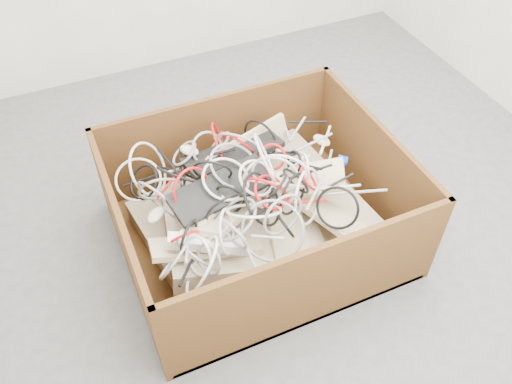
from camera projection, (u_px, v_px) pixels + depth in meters
name	position (u px, v px, depth m)	size (l,w,h in m)	color
ground	(297.00, 198.00, 2.73)	(3.00, 3.00, 0.00)	#4C4C4E
cardboard_box	(254.00, 222.00, 2.45)	(1.21, 1.01, 0.51)	#38240E
keyboard_pile	(258.00, 197.00, 2.35)	(0.97, 0.76, 0.32)	beige
mice_scatter	(236.00, 184.00, 2.29)	(0.95, 0.59, 0.17)	beige
power_strip_left	(199.00, 222.00, 2.16)	(0.28, 0.05, 0.04)	white
power_strip_right	(206.00, 243.00, 2.10)	(0.31, 0.06, 0.04)	white
vga_plug	(342.00, 160.00, 2.43)	(0.04, 0.04, 0.02)	#0B2AAA
cable_tangle	(234.00, 190.00, 2.21)	(1.10, 0.89, 0.47)	silver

